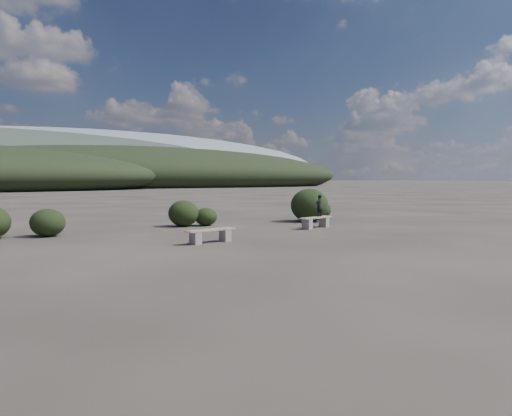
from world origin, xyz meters
TOP-DOWN VIEW (x-y plane):
  - ground at (0.00, 0.00)m, footprint 1200.00×1200.00m
  - bench_left at (-2.24, 3.93)m, footprint 1.83×0.67m
  - bench_right at (3.70, 5.81)m, footprint 1.93×0.92m
  - seated_person at (3.93, 5.88)m, footprint 0.38×0.30m
  - shrub_a at (-6.27, 8.69)m, footprint 1.22×1.22m
  - shrub_b at (-0.60, 9.54)m, footprint 1.32×1.32m
  - shrub_c at (0.36, 9.30)m, footprint 0.99×0.99m
  - shrub_d at (5.50, 8.46)m, footprint 1.82×1.82m
  - shrub_e at (6.74, 9.16)m, footprint 1.15×1.15m

SIDE VIEW (x-z plane):
  - ground at x=0.00m, z-range 0.00..0.00m
  - bench_left at x=-2.24m, z-range 0.05..0.50m
  - bench_right at x=3.70m, z-range 0.05..0.52m
  - shrub_c at x=0.36m, z-range 0.00..0.79m
  - shrub_e at x=6.74m, z-range 0.00..0.96m
  - shrub_a at x=-6.27m, z-range 0.00..1.00m
  - shrub_b at x=-0.60m, z-range 0.00..1.13m
  - shrub_d at x=5.50m, z-range 0.00..1.59m
  - seated_person at x=3.93m, z-range 0.47..1.40m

